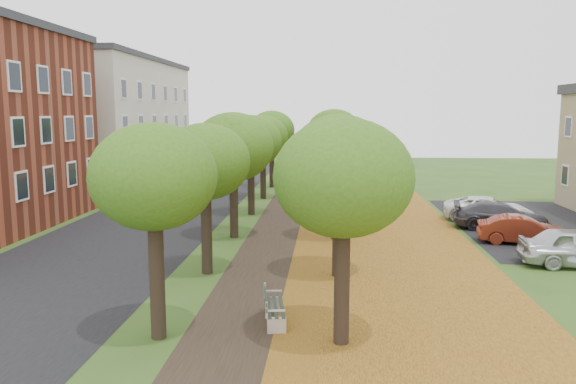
% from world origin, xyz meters
% --- Properties ---
extents(ground, '(120.00, 120.00, 0.00)m').
position_xyz_m(ground, '(0.00, 0.00, 0.00)').
color(ground, '#2D4C19').
rests_on(ground, ground).
extents(street_asphalt, '(8.00, 70.00, 0.01)m').
position_xyz_m(street_asphalt, '(-7.50, 15.00, 0.00)').
color(street_asphalt, black).
rests_on(street_asphalt, ground).
extents(footpath, '(3.20, 70.00, 0.01)m').
position_xyz_m(footpath, '(0.00, 15.00, 0.00)').
color(footpath, black).
rests_on(footpath, ground).
extents(leaf_verge, '(7.50, 70.00, 0.01)m').
position_xyz_m(leaf_verge, '(5.00, 15.00, 0.01)').
color(leaf_verge, '#A8711F').
rests_on(leaf_verge, ground).
extents(parking_lot, '(9.00, 16.00, 0.01)m').
position_xyz_m(parking_lot, '(13.50, 16.00, 0.00)').
color(parking_lot, black).
rests_on(parking_lot, ground).
extents(tree_row_west, '(3.54, 33.54, 5.75)m').
position_xyz_m(tree_row_west, '(-2.20, 15.00, 4.21)').
color(tree_row_west, black).
rests_on(tree_row_west, ground).
extents(tree_row_east, '(3.54, 33.54, 5.75)m').
position_xyz_m(tree_row_east, '(2.60, 15.00, 4.21)').
color(tree_row_east, black).
rests_on(tree_row_east, ground).
extents(building_cream, '(10.30, 20.30, 10.40)m').
position_xyz_m(building_cream, '(-17.00, 33.00, 5.21)').
color(building_cream, beige).
rests_on(building_cream, ground).
extents(bench, '(0.79, 1.90, 0.87)m').
position_xyz_m(bench, '(0.71, 1.30, 0.45)').
color(bench, '#29332B').
rests_on(bench, ground).
extents(car_red, '(4.01, 1.98, 1.27)m').
position_xyz_m(car_red, '(11.00, 11.64, 0.63)').
color(car_red, maroon).
rests_on(car_red, ground).
extents(car_grey, '(4.93, 2.76, 1.35)m').
position_xyz_m(car_grey, '(11.00, 14.81, 0.68)').
color(car_grey, '#333237').
rests_on(car_grey, ground).
extents(car_white, '(5.06, 3.08, 1.31)m').
position_xyz_m(car_white, '(11.00, 17.10, 0.66)').
color(car_white, white).
rests_on(car_white, ground).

